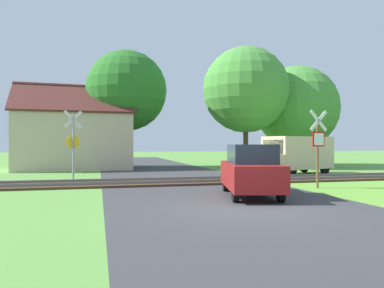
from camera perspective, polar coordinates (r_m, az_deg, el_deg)
name	(u,v)px	position (r m, az deg, el deg)	size (l,w,h in m)	color
ground_plane	(248,210)	(10.48, 8.49, -9.85)	(160.00, 160.00, 0.00)	#5B933D
road_asphalt	(224,199)	(12.32, 4.88, -8.36)	(7.65, 80.00, 0.01)	#38383A
rail_track	(187,182)	(17.34, -0.80, -5.76)	(60.00, 2.60, 0.22)	#422D1E
stop_sign_near	(318,143)	(16.06, 18.63, 0.08)	(0.87, 0.20, 3.18)	brown
crossing_sign_far	(73,141)	(18.52, -17.67, 0.45)	(0.85, 0.28, 3.40)	#9E9EA5
house	(74,139)	(28.57, -17.56, 0.74)	(8.54, 6.90, 6.16)	#C6B293
tree_far	(297,108)	(32.83, 15.68, 5.35)	(6.99, 6.99, 8.37)	#513823
tree_center	(127,91)	(28.98, -9.95, 7.99)	(6.08, 6.08, 8.88)	#513823
tree_right	(246,90)	(29.65, 8.19, 8.16)	(6.67, 6.67, 9.36)	#513823
mail_truck	(296,154)	(23.05, 15.60, -1.41)	(5.24, 3.33, 2.24)	beige
parked_car	(251,170)	(13.01, 8.91, -3.98)	(2.49, 4.26, 1.78)	maroon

